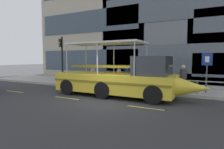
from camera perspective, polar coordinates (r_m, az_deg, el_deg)
name	(u,v)px	position (r m, az deg, el deg)	size (l,w,h in m)	color
ground_plane	(106,101)	(10.58, -1.76, -7.92)	(120.00, 120.00, 0.00)	#333335
sidewalk	(140,86)	(15.61, 8.40, -3.48)	(32.00, 4.80, 0.18)	#A8A59E
curb_edge	(128,91)	(13.31, 4.85, -4.89)	(32.00, 0.18, 0.18)	#B2ADA3
lane_centreline	(102,102)	(10.18, -3.09, -8.42)	(25.80, 0.12, 0.01)	#DBD64C
curb_guardrail	(128,81)	(13.58, 4.90, -1.94)	(12.77, 0.09, 0.83)	gray
traffic_light_pole	(62,55)	(17.73, -14.96, 5.74)	(0.24, 0.46, 4.10)	black
parking_sign	(207,66)	(13.13, 26.74, 2.31)	(0.60, 0.12, 2.49)	#4C4F54
duck_tour_boat	(122,79)	(11.59, 3.00, -1.44)	(9.35, 2.51, 3.34)	yellow
pedestrian_near_bow	(183,75)	(13.30, 20.70, -0.25)	(0.43, 0.34, 1.74)	#47423D
pedestrian_mid_left	(127,74)	(14.55, 4.44, 0.06)	(0.34, 0.34, 1.57)	black
pedestrian_mid_right	(119,74)	(15.34, 2.13, 0.26)	(0.40, 0.29, 1.55)	black
pedestrian_near_stern	(93,73)	(16.21, -5.80, 0.52)	(0.25, 0.43, 1.56)	#47423D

